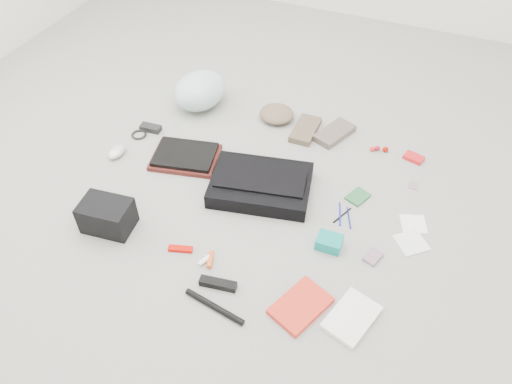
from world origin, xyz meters
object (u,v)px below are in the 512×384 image
at_px(laptop, 185,154).
at_px(bike_helmet, 200,90).
at_px(messenger_bag, 261,185).
at_px(accordion_wallet, 329,242).
at_px(camera_bag, 107,216).
at_px(book_red, 301,306).

bearing_deg(laptop, bike_helmet, 95.11).
distance_m(messenger_bag, bike_helmet, 0.77).
bearing_deg(accordion_wallet, laptop, 161.19).
height_order(messenger_bag, bike_helmet, bike_helmet).
bearing_deg(messenger_bag, camera_bag, -150.48).
bearing_deg(book_red, laptop, 166.91).
bearing_deg(messenger_bag, laptop, 160.33).
bearing_deg(camera_bag, messenger_bag, 34.72).
bearing_deg(bike_helmet, messenger_bag, -29.86).
bearing_deg(bike_helmet, laptop, -60.88).
xyz_separation_m(messenger_bag, laptop, (-0.44, 0.06, -0.01)).
bearing_deg(messenger_bag, bike_helmet, 126.82).
relative_size(messenger_bag, bike_helmet, 1.41).
bearing_deg(laptop, book_red, -48.07).
xyz_separation_m(messenger_bag, book_red, (0.38, -0.53, -0.03)).
distance_m(camera_bag, book_red, 0.91).
height_order(camera_bag, accordion_wallet, camera_bag).
bearing_deg(laptop, accordion_wallet, -29.61).
bearing_deg(messenger_bag, accordion_wallet, -38.15).
distance_m(bike_helmet, book_red, 1.42).
height_order(messenger_bag, laptop, messenger_bag).
height_order(messenger_bag, accordion_wallet, messenger_bag).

